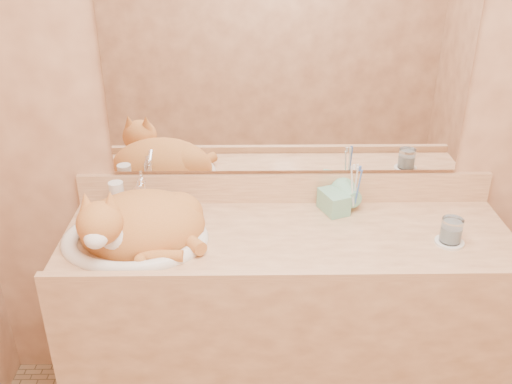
{
  "coord_description": "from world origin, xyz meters",
  "views": [
    {
      "loc": [
        -0.14,
        -0.99,
        1.9
      ],
      "look_at": [
        -0.12,
        0.7,
        1.04
      ],
      "focal_mm": 40.0,
      "sensor_mm": 36.0,
      "label": 1
    }
  ],
  "objects_px": {
    "cat": "(137,222)",
    "soap_dispenser": "(343,197)",
    "vanity_counter": "(286,330)",
    "water_glass": "(451,230)",
    "toothbrush_cup": "(354,202)",
    "sink_basin": "(133,221)"
  },
  "relations": [
    {
      "from": "sink_basin",
      "to": "toothbrush_cup",
      "type": "xyz_separation_m",
      "value": [
        0.79,
        0.18,
        -0.03
      ]
    },
    {
      "from": "vanity_counter",
      "to": "sink_basin",
      "type": "distance_m",
      "value": 0.74
    },
    {
      "from": "toothbrush_cup",
      "to": "cat",
      "type": "bearing_deg",
      "value": -166.66
    },
    {
      "from": "vanity_counter",
      "to": "cat",
      "type": "relative_size",
      "value": 3.65
    },
    {
      "from": "water_glass",
      "to": "sink_basin",
      "type": "bearing_deg",
      "value": 178.24
    },
    {
      "from": "vanity_counter",
      "to": "water_glass",
      "type": "height_order",
      "value": "water_glass"
    },
    {
      "from": "sink_basin",
      "to": "soap_dispenser",
      "type": "relative_size",
      "value": 2.73
    },
    {
      "from": "vanity_counter",
      "to": "sink_basin",
      "type": "height_order",
      "value": "sink_basin"
    },
    {
      "from": "toothbrush_cup",
      "to": "water_glass",
      "type": "xyz_separation_m",
      "value": [
        0.3,
        -0.22,
        0.0
      ]
    },
    {
      "from": "toothbrush_cup",
      "to": "sink_basin",
      "type": "bearing_deg",
      "value": -166.98
    },
    {
      "from": "sink_basin",
      "to": "cat",
      "type": "relative_size",
      "value": 1.14
    },
    {
      "from": "sink_basin",
      "to": "toothbrush_cup",
      "type": "bearing_deg",
      "value": 12.61
    },
    {
      "from": "water_glass",
      "to": "toothbrush_cup",
      "type": "bearing_deg",
      "value": 143.85
    },
    {
      "from": "cat",
      "to": "soap_dispenser",
      "type": "relative_size",
      "value": 2.4
    },
    {
      "from": "toothbrush_cup",
      "to": "water_glass",
      "type": "bearing_deg",
      "value": -36.15
    },
    {
      "from": "vanity_counter",
      "to": "soap_dispenser",
      "type": "distance_m",
      "value": 0.57
    },
    {
      "from": "toothbrush_cup",
      "to": "soap_dispenser",
      "type": "bearing_deg",
      "value": -143.66
    },
    {
      "from": "sink_basin",
      "to": "water_glass",
      "type": "xyz_separation_m",
      "value": [
        1.09,
        -0.03,
        -0.03
      ]
    },
    {
      "from": "cat",
      "to": "soap_dispenser",
      "type": "xyz_separation_m",
      "value": [
        0.73,
        0.15,
        0.02
      ]
    },
    {
      "from": "vanity_counter",
      "to": "soap_dispenser",
      "type": "height_order",
      "value": "soap_dispenser"
    },
    {
      "from": "toothbrush_cup",
      "to": "water_glass",
      "type": "relative_size",
      "value": 1.29
    },
    {
      "from": "soap_dispenser",
      "to": "vanity_counter",
      "type": "bearing_deg",
      "value": -170.7
    }
  ]
}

